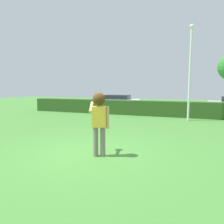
# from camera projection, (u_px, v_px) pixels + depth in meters

# --- Properties ---
(ground_plane) EXTENTS (60.00, 60.00, 0.00)m
(ground_plane) POSITION_uv_depth(u_px,v_px,m) (90.00, 153.00, 6.22)
(ground_plane) COLOR #488837
(person) EXTENTS (0.74, 0.65, 1.80)m
(person) POSITION_uv_depth(u_px,v_px,m) (99.00, 116.00, 5.82)
(person) COLOR gray
(person) RESTS_ON ground
(frisbee) EXTENTS (0.23, 0.23, 0.08)m
(frisbee) POSITION_uv_depth(u_px,v_px,m) (97.00, 113.00, 6.36)
(frisbee) COLOR white
(lamppost) EXTENTS (0.24, 0.24, 5.46)m
(lamppost) POSITION_uv_depth(u_px,v_px,m) (190.00, 68.00, 11.99)
(lamppost) COLOR silver
(lamppost) RESTS_ON ground
(hedge_row) EXTENTS (18.50, 0.90, 1.01)m
(hedge_row) POSITION_uv_depth(u_px,v_px,m) (149.00, 108.00, 14.48)
(hedge_row) COLOR #2C4F1C
(hedge_row) RESTS_ON ground
(parked_car_white) EXTENTS (4.33, 2.09, 1.25)m
(parked_car_white) POSITION_uv_depth(u_px,v_px,m) (118.00, 101.00, 19.60)
(parked_car_white) COLOR white
(parked_car_white) RESTS_ON ground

